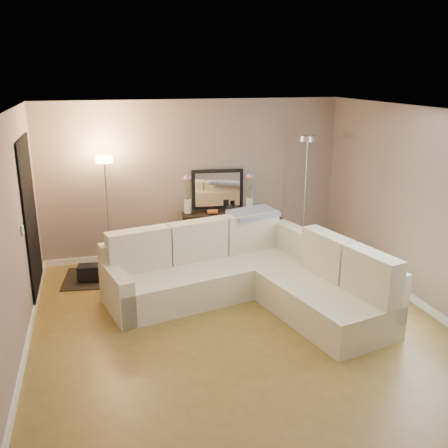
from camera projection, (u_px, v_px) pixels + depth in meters
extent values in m
cube|color=olive|center=(241.00, 328.00, 6.13)|extent=(5.00, 5.50, 0.01)
cube|color=white|center=(243.00, 112.00, 5.37)|extent=(5.00, 5.50, 0.01)
cube|color=gray|center=(194.00, 179.00, 8.30)|extent=(5.00, 0.02, 2.60)
cube|color=gray|center=(366.00, 351.00, 3.20)|extent=(5.00, 0.02, 2.60)
cube|color=gray|center=(9.00, 246.00, 5.14)|extent=(0.02, 5.50, 2.60)
cube|color=gray|center=(430.00, 212.00, 6.37)|extent=(0.02, 5.50, 2.60)
cube|color=white|center=(195.00, 250.00, 8.65)|extent=(5.00, 0.03, 0.10)
cube|color=white|center=(26.00, 352.00, 5.51)|extent=(0.03, 5.50, 0.10)
cube|color=white|center=(417.00, 301.00, 6.73)|extent=(0.03, 5.50, 0.10)
cube|color=black|center=(31.00, 219.00, 6.77)|extent=(0.02, 1.20, 2.20)
cube|color=white|center=(23.00, 230.00, 5.96)|extent=(0.02, 0.08, 0.12)
cube|color=beige|center=(210.00, 279.00, 7.03)|extent=(3.00, 1.61, 0.44)
cube|color=beige|center=(198.00, 250.00, 7.26)|extent=(2.83, 0.87, 0.61)
cube|color=beige|center=(117.00, 292.00, 6.40)|extent=(0.42, 1.01, 0.61)
cube|color=beige|center=(324.00, 303.00, 6.29)|extent=(1.36, 1.93, 0.44)
cube|color=beige|center=(325.00, 263.00, 6.79)|extent=(0.84, 2.72, 0.61)
cube|color=beige|center=(139.00, 250.00, 6.68)|extent=(0.89, 0.43, 0.57)
cube|color=beige|center=(198.00, 240.00, 7.08)|extent=(0.89, 0.43, 0.57)
cube|color=beige|center=(251.00, 231.00, 7.47)|extent=(0.89, 0.43, 0.57)
cube|color=beige|center=(326.00, 254.00, 6.54)|extent=(0.42, 0.82, 0.57)
cube|color=beige|center=(372.00, 276.00, 5.85)|extent=(0.42, 0.82, 0.57)
cube|color=#8087A5|center=(253.00, 213.00, 7.45)|extent=(0.81, 0.60, 0.10)
cube|color=black|center=(219.00, 214.00, 8.33)|extent=(1.26, 0.46, 0.04)
cube|color=black|center=(186.00, 240.00, 8.23)|extent=(0.05, 0.05, 0.72)
cube|color=black|center=(185.00, 235.00, 8.48)|extent=(0.05, 0.05, 0.72)
cube|color=black|center=(253.00, 236.00, 8.40)|extent=(0.05, 0.05, 0.72)
cube|color=black|center=(250.00, 232.00, 8.65)|extent=(0.05, 0.05, 0.72)
cube|color=black|center=(219.00, 246.00, 8.50)|extent=(1.18, 0.42, 0.03)
cube|color=#BF3333|center=(189.00, 242.00, 8.39)|extent=(0.04, 0.15, 0.18)
cube|color=#3359A5|center=(191.00, 241.00, 8.40)|extent=(0.05, 0.15, 0.20)
cube|color=gold|center=(194.00, 240.00, 8.40)|extent=(0.06, 0.15, 0.22)
cube|color=#3F7F4C|center=(197.00, 241.00, 8.41)|extent=(0.06, 0.16, 0.18)
cube|color=#994C99|center=(200.00, 241.00, 8.42)|extent=(0.04, 0.15, 0.20)
cube|color=orange|center=(202.00, 240.00, 8.42)|extent=(0.05, 0.15, 0.22)
cube|color=#262626|center=(204.00, 241.00, 8.43)|extent=(0.06, 0.15, 0.18)
cube|color=#4C99B2|center=(207.00, 240.00, 8.44)|extent=(0.06, 0.16, 0.20)
cube|color=#B2A58C|center=(210.00, 240.00, 8.44)|extent=(0.04, 0.15, 0.22)
cube|color=brown|center=(212.00, 241.00, 8.45)|extent=(0.05, 0.15, 0.18)
cube|color=navy|center=(215.00, 240.00, 8.45)|extent=(0.06, 0.15, 0.20)
cube|color=gold|center=(218.00, 239.00, 8.46)|extent=(0.06, 0.16, 0.22)
cube|color=black|center=(218.00, 189.00, 8.37)|extent=(0.87, 0.13, 0.68)
cube|color=white|center=(218.00, 190.00, 8.35)|extent=(0.75, 0.09, 0.57)
cube|color=#C05F21|center=(212.00, 212.00, 8.27)|extent=(0.18, 0.13, 0.04)
cube|color=black|center=(229.00, 209.00, 8.28)|extent=(0.10, 0.03, 0.12)
cube|color=black|center=(236.00, 209.00, 8.30)|extent=(0.08, 0.03, 0.10)
cylinder|color=silver|center=(188.00, 207.00, 8.21)|extent=(0.12, 0.12, 0.23)
cylinder|color=#38722D|center=(186.00, 191.00, 8.13)|extent=(0.09, 0.02, 0.39)
sphere|color=#E5598C|center=(185.00, 179.00, 8.07)|extent=(0.07, 0.07, 0.07)
cylinder|color=#38722D|center=(187.00, 190.00, 8.13)|extent=(0.05, 0.01, 0.41)
sphere|color=white|center=(186.00, 178.00, 8.07)|extent=(0.07, 0.07, 0.07)
cylinder|color=#38722D|center=(187.00, 190.00, 8.13)|extent=(0.01, 0.01, 0.43)
sphere|color=#598CE5|center=(187.00, 177.00, 8.06)|extent=(0.07, 0.07, 0.07)
cylinder|color=#38722D|center=(188.00, 191.00, 8.14)|extent=(0.05, 0.01, 0.40)
sphere|color=#E58C4C|center=(188.00, 179.00, 8.08)|extent=(0.07, 0.07, 0.07)
cylinder|color=#38722D|center=(188.00, 190.00, 8.13)|extent=(0.10, 0.02, 0.41)
sphere|color=#D866B2|center=(189.00, 178.00, 8.08)|extent=(0.07, 0.07, 0.07)
cylinder|color=silver|center=(250.00, 204.00, 8.36)|extent=(0.12, 0.12, 0.23)
cylinder|color=#38722D|center=(249.00, 189.00, 8.28)|extent=(0.09, 0.02, 0.39)
sphere|color=#E5598C|center=(248.00, 177.00, 8.22)|extent=(0.07, 0.07, 0.07)
cylinder|color=#38722D|center=(249.00, 188.00, 8.28)|extent=(0.05, 0.01, 0.41)
sphere|color=white|center=(249.00, 176.00, 8.22)|extent=(0.07, 0.07, 0.07)
cylinder|color=#38722D|center=(250.00, 188.00, 8.28)|extent=(0.01, 0.01, 0.43)
sphere|color=#598CE5|center=(250.00, 175.00, 8.21)|extent=(0.07, 0.07, 0.07)
cylinder|color=#38722D|center=(250.00, 189.00, 8.29)|extent=(0.05, 0.01, 0.40)
sphere|color=#E58C4C|center=(251.00, 177.00, 8.23)|extent=(0.07, 0.07, 0.07)
cylinder|color=#38722D|center=(251.00, 188.00, 8.28)|extent=(0.10, 0.02, 0.41)
sphere|color=#D866B2|center=(252.00, 176.00, 8.23)|extent=(0.07, 0.07, 0.07)
cylinder|color=silver|center=(112.00, 268.00, 7.95)|extent=(0.26, 0.26, 0.03)
cylinder|color=silver|center=(108.00, 217.00, 7.70)|extent=(0.03, 0.03, 1.71)
cylinder|color=#FFBF72|center=(104.00, 160.00, 7.44)|extent=(0.28, 0.28, 0.08)
cylinder|color=silver|center=(302.00, 252.00, 8.64)|extent=(0.31, 0.31, 0.03)
cylinder|color=silver|center=(305.00, 198.00, 8.36)|extent=(0.03, 0.03, 1.93)
cylinder|color=silver|center=(308.00, 138.00, 8.06)|extent=(0.33, 0.33, 0.09)
cube|color=black|center=(104.00, 277.00, 7.62)|extent=(1.26, 1.01, 0.02)
cube|color=black|center=(89.00, 272.00, 7.46)|extent=(0.36, 0.27, 0.21)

